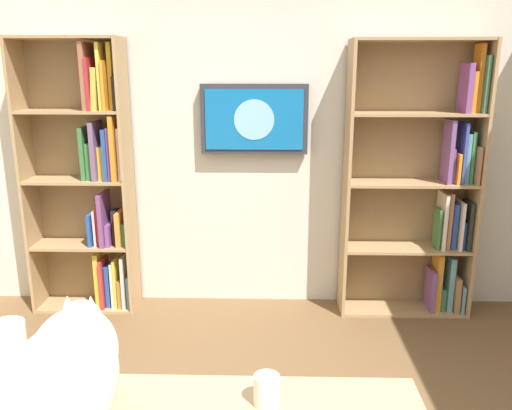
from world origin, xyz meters
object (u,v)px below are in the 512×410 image
(wall_mounted_tv, at_px, (254,119))
(paper_towel_roll, at_px, (10,362))
(bookshelf_right, at_px, (92,180))
(cat, at_px, (65,380))
(bookshelf_left, at_px, (425,189))
(coffee_mug, at_px, (267,390))

(wall_mounted_tv, distance_m, paper_towel_roll, 2.47)
(bookshelf_right, xyz_separation_m, cat, (-0.74, 2.40, -0.03))
(bookshelf_left, relative_size, coffee_mug, 20.39)
(paper_towel_roll, bearing_deg, coffee_mug, 179.68)
(bookshelf_right, bearing_deg, wall_mounted_tv, -175.75)
(bookshelf_right, bearing_deg, paper_towel_roll, 102.65)
(bookshelf_right, distance_m, coffee_mug, 2.58)
(wall_mounted_tv, bearing_deg, coffee_mug, 92.60)
(wall_mounted_tv, bearing_deg, cat, 80.12)
(bookshelf_right, height_order, wall_mounted_tv, bookshelf_right)
(bookshelf_left, bearing_deg, coffee_mug, 63.43)
(coffee_mug, bearing_deg, paper_towel_roll, -0.32)
(bookshelf_left, bearing_deg, wall_mounted_tv, -3.76)
(bookshelf_left, distance_m, coffee_mug, 2.51)
(bookshelf_left, distance_m, cat, 2.92)
(bookshelf_left, relative_size, wall_mounted_tv, 2.57)
(cat, height_order, paper_towel_roll, cat)
(bookshelf_left, xyz_separation_m, cat, (1.66, 2.41, 0.02))
(bookshelf_left, bearing_deg, bookshelf_right, 0.16)
(wall_mounted_tv, xyz_separation_m, coffee_mug, (-0.11, 2.32, -0.60))
(paper_towel_roll, relative_size, coffee_mug, 2.66)
(bookshelf_left, height_order, paper_towel_roll, bookshelf_left)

